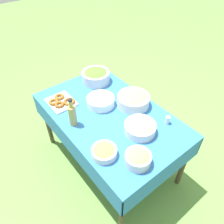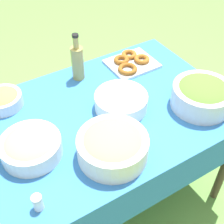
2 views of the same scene
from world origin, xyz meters
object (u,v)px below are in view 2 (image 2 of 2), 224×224
(salad_bowl, at_px, (202,95))
(plate_stack, at_px, (121,102))
(donut_platter, at_px, (131,62))
(olive_bowl, at_px, (2,99))
(pasta_bowl, at_px, (31,146))
(olive_oil_bottle, at_px, (77,62))
(bread_bowl, at_px, (113,145))

(salad_bowl, distance_m, plate_stack, 0.42)
(donut_platter, bearing_deg, olive_bowl, -3.16)
(donut_platter, xyz_separation_m, olive_bowl, (0.78, -0.04, 0.02))
(pasta_bowl, bearing_deg, olive_oil_bottle, -137.56)
(olive_oil_bottle, distance_m, olive_bowl, 0.45)
(donut_platter, height_order, olive_bowl, olive_bowl)
(salad_bowl, relative_size, pasta_bowl, 1.14)
(olive_oil_bottle, bearing_deg, olive_bowl, 1.22)
(olive_oil_bottle, height_order, bread_bowl, olive_oil_bottle)
(salad_bowl, height_order, donut_platter, salad_bowl)
(salad_bowl, height_order, olive_bowl, salad_bowl)
(pasta_bowl, xyz_separation_m, bread_bowl, (-0.30, 0.20, 0.01))
(donut_platter, bearing_deg, pasta_bowl, 24.38)
(plate_stack, relative_size, bread_bowl, 0.87)
(olive_oil_bottle, height_order, olive_bowl, olive_oil_bottle)
(olive_oil_bottle, bearing_deg, donut_platter, 170.99)
(salad_bowl, xyz_separation_m, olive_oil_bottle, (0.43, -0.55, 0.04))
(plate_stack, bearing_deg, salad_bowl, 151.43)
(donut_platter, relative_size, olive_bowl, 1.40)
(plate_stack, bearing_deg, pasta_bowl, 5.70)
(donut_platter, bearing_deg, bread_bowl, 49.44)
(bread_bowl, bearing_deg, olive_oil_bottle, -102.82)
(salad_bowl, relative_size, plate_stack, 1.14)
(olive_oil_bottle, bearing_deg, salad_bowl, 128.19)
(plate_stack, xyz_separation_m, olive_oil_bottle, (0.07, -0.35, 0.07))
(pasta_bowl, height_order, donut_platter, pasta_bowl)
(olive_oil_bottle, bearing_deg, pasta_bowl, 42.44)
(pasta_bowl, xyz_separation_m, olive_oil_bottle, (-0.44, -0.40, 0.06))
(pasta_bowl, xyz_separation_m, olive_bowl, (0.01, -0.39, -0.01))
(bread_bowl, bearing_deg, donut_platter, -130.56)
(plate_stack, relative_size, olive_bowl, 1.34)
(salad_bowl, height_order, plate_stack, salad_bowl)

